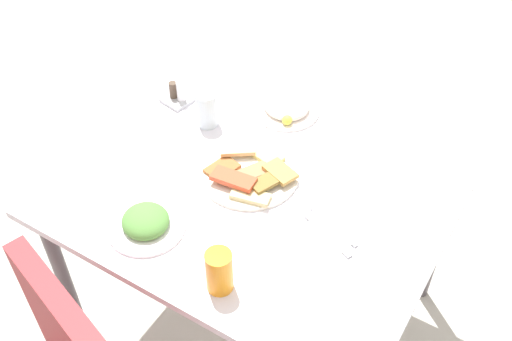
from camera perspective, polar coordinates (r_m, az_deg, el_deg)
name	(u,v)px	position (r m, az deg, el deg)	size (l,w,h in m)	color
ground_plane	(260,315)	(2.30, 0.34, -13.59)	(6.00, 6.00, 0.00)	#BBB9AD
dining_table	(260,197)	(1.80, 0.42, -2.56)	(1.08, 0.95, 0.71)	white
pide_platter	(249,173)	(1.75, -0.62, -0.21)	(0.29, 0.29, 0.05)	white
salad_plate_greens	(287,107)	(1.97, 2.93, 6.04)	(0.22, 0.22, 0.05)	white
salad_plate_rice	(146,223)	(1.63, -10.40, -4.88)	(0.21, 0.21, 0.06)	white
soda_can	(219,271)	(1.46, -3.51, -9.52)	(0.07, 0.07, 0.12)	orange
drinking_glass	(207,109)	(1.90, -4.67, 5.82)	(0.07, 0.07, 0.12)	silver
paper_napkin	(330,231)	(1.62, 7.07, -5.73)	(0.13, 0.13, 0.00)	white
fork	(333,226)	(1.63, 7.36, -5.23)	(0.17, 0.01, 0.01)	silver
spoon	(327,235)	(1.61, 6.79, -6.06)	(0.18, 0.02, 0.01)	silver
condiment_caddy	(178,96)	(2.03, -7.45, 7.06)	(0.10, 0.10, 0.08)	#B2B2B7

